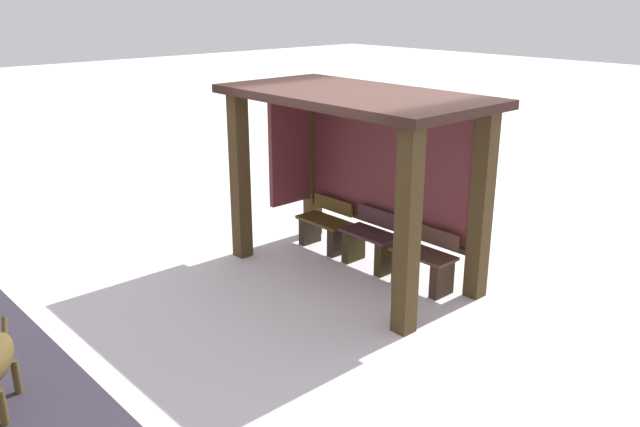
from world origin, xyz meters
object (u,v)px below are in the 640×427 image
Objects in this scene: bus_shelter at (357,142)px; bench_center_inside at (371,243)px; bench_left_inside at (325,228)px; bench_right_inside at (424,263)px.

bus_shelter reaches higher than bench_center_inside.
bench_center_inside is at bearing -0.05° from bench_left_inside.
bus_shelter is at bearing -113.47° from bench_center_inside.
bench_right_inside is (0.91, 0.00, -0.01)m from bench_center_inside.
bench_center_inside is 1.00× the size of bench_right_inside.
bus_shelter is 1.65m from bench_left_inside.
bus_shelter is 4.25× the size of bench_left_inside.
bench_right_inside is at bearing 11.85° from bus_shelter.
bench_right_inside reaches higher than bench_left_inside.
bus_shelter is 1.42m from bench_center_inside.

